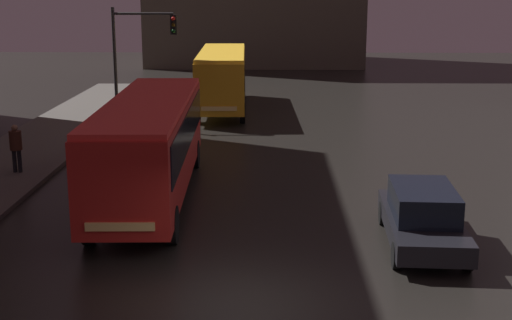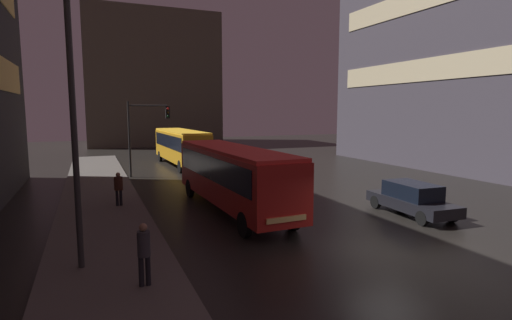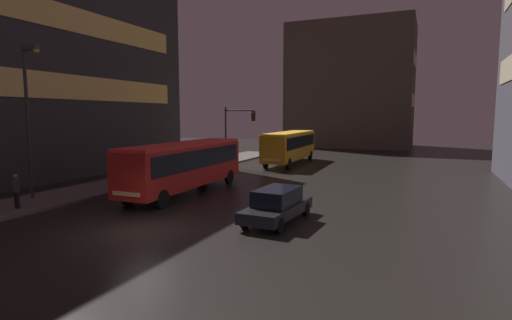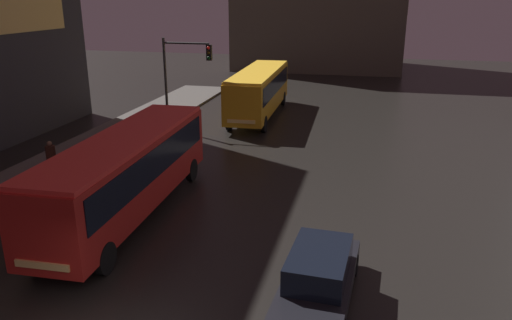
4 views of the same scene
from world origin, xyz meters
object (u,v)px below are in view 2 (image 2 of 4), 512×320
at_px(bus_near, 233,172).
at_px(street_lamp_sidewalk, 80,84).
at_px(pedestrian_mid, 118,186).
at_px(traffic_light_main, 144,126).
at_px(bus_far, 181,144).
at_px(car_taxi, 412,199).
at_px(pedestrian_near, 144,249).

bearing_deg(bus_near, street_lamp_sidewalk, 37.30).
height_order(pedestrian_mid, traffic_light_main, traffic_light_main).
bearing_deg(bus_near, bus_far, -95.44).
bearing_deg(street_lamp_sidewalk, car_taxi, 5.41).
bearing_deg(traffic_light_main, pedestrian_near, -97.42).
distance_m(pedestrian_near, pedestrian_mid, 9.98).
bearing_deg(pedestrian_mid, bus_far, -71.88).
bearing_deg(pedestrian_mid, car_taxi, -165.85).
xyz_separation_m(car_taxi, pedestrian_near, (-12.61, -3.40, 0.39)).
xyz_separation_m(bus_far, street_lamp_sidewalk, (-7.60, -22.09, 3.68)).
bearing_deg(car_taxi, pedestrian_mid, -24.43).
distance_m(bus_near, street_lamp_sidewalk, 9.15).
distance_m(pedestrian_near, traffic_light_main, 19.94).
height_order(traffic_light_main, street_lamp_sidewalk, street_lamp_sidewalk).
relative_size(car_taxi, street_lamp_sidewalk, 0.56).
bearing_deg(bus_far, bus_near, 84.31).
bearing_deg(pedestrian_mid, traffic_light_main, -63.10).
height_order(pedestrian_near, traffic_light_main, traffic_light_main).
bearing_deg(pedestrian_near, bus_far, -19.88).
xyz_separation_m(car_taxi, traffic_light_main, (-10.06, 16.21, 2.98)).
bearing_deg(bus_near, pedestrian_near, 53.45).
distance_m(car_taxi, pedestrian_mid, 14.23).
relative_size(bus_far, traffic_light_main, 1.97).
xyz_separation_m(bus_far, car_taxi, (6.41, -20.77, -1.17)).
bearing_deg(car_taxi, bus_near, -24.56).
xyz_separation_m(pedestrian_near, traffic_light_main, (2.55, 19.61, 2.59)).
distance_m(bus_near, bus_far, 16.86).
xyz_separation_m(pedestrian_mid, street_lamp_sidewalk, (-1.40, -7.91, 4.46)).
bearing_deg(traffic_light_main, bus_near, -78.25).
height_order(pedestrian_mid, street_lamp_sidewalk, street_lamp_sidewalk).
distance_m(bus_near, pedestrian_near, 8.97).
distance_m(bus_far, pedestrian_near, 24.96).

